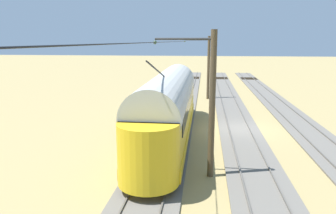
# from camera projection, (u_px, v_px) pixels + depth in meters

# --- Properties ---
(ground_plane) EXTENTS (220.00, 220.00, 0.00)m
(ground_plane) POSITION_uv_depth(u_px,v_px,m) (239.00, 130.00, 22.40)
(ground_plane) COLOR #9E8956
(track_streetcar_siding) EXTENTS (2.80, 80.00, 0.18)m
(track_streetcar_siding) POSITION_uv_depth(u_px,v_px,m) (306.00, 130.00, 22.16)
(track_streetcar_siding) COLOR #666059
(track_streetcar_siding) RESTS_ON ground
(track_adjacent_siding) EXTENTS (2.80, 80.00, 0.18)m
(track_adjacent_siding) POSITION_uv_depth(u_px,v_px,m) (238.00, 128.00, 22.69)
(track_adjacent_siding) COLOR #666059
(track_adjacent_siding) RESTS_ON ground
(track_third_siding) EXTENTS (2.80, 80.00, 0.18)m
(track_third_siding) POSITION_uv_depth(u_px,v_px,m) (174.00, 126.00, 23.22)
(track_third_siding) COLOR #666059
(track_third_siding) RESTS_ON ground
(vintage_streetcar) EXTENTS (2.65, 16.69, 5.29)m
(vintage_streetcar) POSITION_uv_depth(u_px,v_px,m) (168.00, 105.00, 19.57)
(vintage_streetcar) COLOR gold
(vintage_streetcar) RESTS_ON ground
(catenary_pole_foreground) EXTENTS (2.77, 0.28, 6.66)m
(catenary_pole_foreground) POSITION_uv_depth(u_px,v_px,m) (208.00, 67.00, 33.50)
(catenary_pole_foreground) COLOR #4C3D28
(catenary_pole_foreground) RESTS_ON ground
(catenary_pole_mid_near) EXTENTS (2.77, 0.28, 6.66)m
(catenary_pole_mid_near) POSITION_uv_depth(u_px,v_px,m) (210.00, 103.00, 14.03)
(catenary_pole_mid_near) COLOR #4C3D28
(catenary_pole_mid_near) RESTS_ON ground
(overhead_wire_run) EXTENTS (2.57, 44.07, 0.18)m
(overhead_wire_run) POSITION_uv_depth(u_px,v_px,m) (158.00, 42.00, 14.46)
(overhead_wire_run) COLOR black
(overhead_wire_run) RESTS_ON ground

